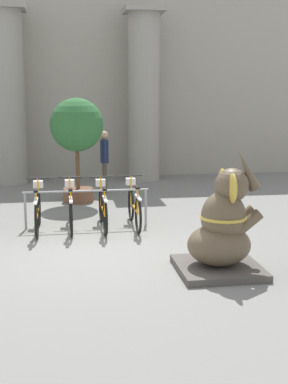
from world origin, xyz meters
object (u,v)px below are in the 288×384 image
Objects in this scene: bicycle_2 at (103,208)px; bicycle_3 at (134,207)px; elephant_statue at (223,231)px; potted_tree at (77,131)px; person_pedestrian at (104,156)px; bicycle_1 at (71,209)px; bicycle_0 at (38,210)px.

bicycle_2 is 0.64m from bicycle_3.
elephant_statue is 0.73× the size of potted_tree.
potted_tree is (-0.76, -1.14, 0.77)m from person_pedestrian.
bicycle_1 is 3.70m from elephant_statue.
bicycle_0 is 1.00× the size of bicycle_1.
bicycle_1 is at bearing -94.96° from potted_tree.
bicycle_3 is (0.64, 0.05, 0.00)m from bicycle_2.
potted_tree is (0.88, 2.75, 1.36)m from bicycle_0.
bicycle_3 is at bearing -85.66° from person_pedestrian.
bicycle_0 is 0.70× the size of potted_tree.
potted_tree is at bearing 98.38° from bicycle_2.
bicycle_2 is at bearing 118.77° from elephant_statue.
bicycle_0 is at bearing -178.51° from bicycle_3.
potted_tree is at bearing -123.63° from person_pedestrian.
bicycle_2 is 1.07× the size of person_pedestrian.
bicycle_0 is 4.26m from person_pedestrian.
person_pedestrian is (0.99, 3.86, 0.59)m from bicycle_1.
bicycle_0 is at bearing -177.21° from bicycle_1.
potted_tree is (-0.41, 2.75, 1.36)m from bicycle_2.
person_pedestrian is at bearing 100.37° from elephant_statue.
potted_tree reaches higher than bicycle_3.
bicycle_0 is 1.28m from bicycle_2.
bicycle_0 is 1.00× the size of bicycle_3.
bicycle_1 is at bearing 127.26° from elephant_statue.
bicycle_0 and bicycle_1 have the same top height.
elephant_statue is 1.12× the size of person_pedestrian.
bicycle_3 is 1.07× the size of person_pedestrian.
bicycle_0 is at bearing 134.70° from elephant_statue.
person_pedestrian is at bearing 56.37° from potted_tree.
bicycle_0 is 1.07× the size of person_pedestrian.
person_pedestrian is (1.63, 3.89, 0.59)m from bicycle_0.
bicycle_0 is at bearing -107.71° from potted_tree.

